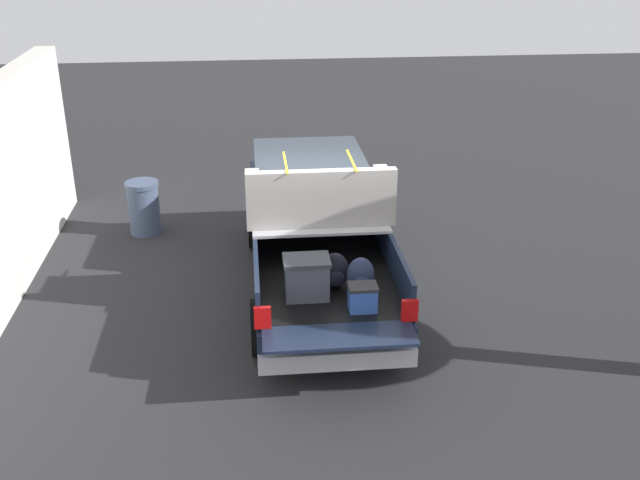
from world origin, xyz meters
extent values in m
plane|color=#262628|center=(0.00, 0.00, 0.00)|extent=(40.00, 40.00, 0.00)
cube|color=#162138|center=(0.00, 0.00, 0.61)|extent=(5.50, 1.92, 0.49)
cube|color=black|center=(-1.20, 0.00, 0.87)|extent=(2.80, 1.80, 0.04)
cube|color=#162138|center=(-1.20, 0.93, 1.10)|extent=(2.80, 0.06, 0.50)
cube|color=#162138|center=(-1.20, -0.93, 1.10)|extent=(2.80, 0.06, 0.50)
cube|color=#162138|center=(0.17, 0.00, 1.10)|extent=(0.06, 1.80, 0.50)
cube|color=#162138|center=(-2.88, 0.00, 0.87)|extent=(0.55, 1.80, 0.04)
cube|color=#B2B2B7|center=(-0.43, 0.00, 1.37)|extent=(1.25, 1.92, 0.04)
cube|color=#162138|center=(1.35, 0.00, 1.10)|extent=(2.30, 1.92, 0.50)
cube|color=#2D3842|center=(1.25, 0.00, 1.58)|extent=(1.94, 1.76, 0.47)
cube|color=#162138|center=(2.70, 0.00, 1.04)|extent=(0.40, 1.82, 0.38)
cube|color=#B2B2B7|center=(-2.72, 0.00, 0.48)|extent=(0.24, 1.92, 0.24)
cube|color=red|center=(-2.62, 0.88, 1.03)|extent=(0.06, 0.20, 0.28)
cube|color=red|center=(-2.62, -0.88, 1.03)|extent=(0.06, 0.20, 0.28)
cylinder|color=black|center=(1.75, 0.88, 0.38)|extent=(0.77, 0.30, 0.77)
cylinder|color=black|center=(1.75, -0.88, 0.38)|extent=(0.77, 0.30, 0.77)
cylinder|color=black|center=(-1.75, 0.88, 0.38)|extent=(0.77, 0.30, 0.77)
cylinder|color=black|center=(-1.75, -0.88, 0.38)|extent=(0.77, 0.30, 0.77)
cube|color=#474C56|center=(-1.89, 0.30, 1.13)|extent=(0.40, 0.55, 0.49)
cube|color=#31353C|center=(-1.89, 0.30, 1.40)|extent=(0.44, 0.59, 0.05)
ellipsoid|color=black|center=(-1.67, -0.08, 1.14)|extent=(0.20, 0.37, 0.49)
ellipsoid|color=black|center=(-1.78, -0.08, 1.06)|extent=(0.09, 0.26, 0.22)
ellipsoid|color=#283351|center=(-1.88, -0.39, 1.15)|extent=(0.20, 0.36, 0.51)
ellipsoid|color=#283351|center=(-1.99, -0.39, 1.07)|extent=(0.09, 0.25, 0.23)
cube|color=#3359B2|center=(-2.30, -0.36, 1.04)|extent=(0.26, 0.34, 0.30)
cube|color=#262628|center=(-2.30, -0.36, 1.21)|extent=(0.28, 0.36, 0.04)
cube|color=#9E9993|center=(-0.43, 0.00, 1.60)|extent=(0.89, 2.06, 0.42)
cube|color=#9E9993|center=(-0.79, 0.00, 2.01)|extent=(0.16, 2.06, 0.40)
cube|color=#9E9993|center=(-0.38, 0.93, 1.92)|extent=(0.65, 0.20, 0.22)
cube|color=#9E9993|center=(-0.38, -0.93, 1.92)|extent=(0.65, 0.20, 0.22)
cube|color=yellow|center=(-0.43, 0.46, 2.22)|extent=(0.99, 0.03, 0.02)
cube|color=yellow|center=(-0.43, -0.46, 2.22)|extent=(0.99, 0.03, 0.02)
cylinder|color=#3F4C66|center=(2.54, 2.91, 0.45)|extent=(0.56, 0.56, 0.90)
cylinder|color=#3F4C66|center=(2.54, 2.91, 0.94)|extent=(0.60, 0.60, 0.08)
camera|label=1|loc=(-10.19, 0.96, 5.37)|focal=41.34mm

